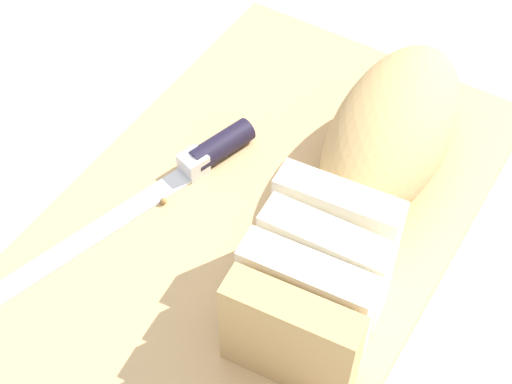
% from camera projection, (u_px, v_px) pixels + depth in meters
% --- Properties ---
extents(ground_plane, '(3.00, 3.00, 0.00)m').
position_uv_depth(ground_plane, '(256.00, 233.00, 0.61)').
color(ground_plane, beige).
extents(cutting_board, '(0.47, 0.31, 0.02)m').
position_uv_depth(cutting_board, '(256.00, 224.00, 0.60)').
color(cutting_board, tan).
rests_on(cutting_board, ground_plane).
extents(bread_loaf, '(0.32, 0.11, 0.08)m').
position_uv_depth(bread_loaf, '(369.00, 174.00, 0.56)').
color(bread_loaf, tan).
rests_on(bread_loaf, cutting_board).
extents(bread_knife, '(0.28, 0.11, 0.02)m').
position_uv_depth(bread_knife, '(178.00, 175.00, 0.61)').
color(bread_knife, silver).
rests_on(bread_knife, cutting_board).
extents(crumb_near_knife, '(0.00, 0.00, 0.00)m').
position_uv_depth(crumb_near_knife, '(323.00, 231.00, 0.58)').
color(crumb_near_knife, '#A8753D').
rests_on(crumb_near_knife, cutting_board).
extents(crumb_near_loaf, '(0.00, 0.00, 0.00)m').
position_uv_depth(crumb_near_loaf, '(246.00, 142.00, 0.64)').
color(crumb_near_loaf, '#A8753D').
rests_on(crumb_near_loaf, cutting_board).
extents(crumb_stray_left, '(0.00, 0.00, 0.00)m').
position_uv_depth(crumb_stray_left, '(242.00, 248.00, 0.57)').
color(crumb_stray_left, '#A8753D').
rests_on(crumb_stray_left, cutting_board).
extents(crumb_stray_right, '(0.01, 0.01, 0.01)m').
position_uv_depth(crumb_stray_right, '(164.00, 201.00, 0.60)').
color(crumb_stray_right, '#A8753D').
rests_on(crumb_stray_right, cutting_board).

